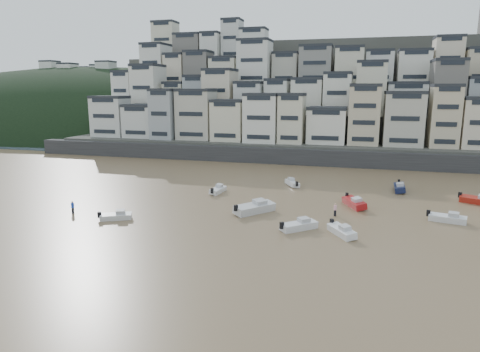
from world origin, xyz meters
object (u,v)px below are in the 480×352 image
(boat_b, at_px, (342,230))
(boat_j, at_px, (116,215))
(boat_e, at_px, (354,202))
(boat_h, at_px, (292,182))
(boat_d, at_px, (448,217))
(boat_c, at_px, (255,206))
(boat_g, at_px, (478,199))
(boat_f, at_px, (218,189))
(person_blue, at_px, (73,207))
(boat_a, at_px, (299,224))
(person_pink, at_px, (335,210))
(boat_i, at_px, (400,187))

(boat_b, xyz_separation_m, boat_j, (-28.23, -1.77, -0.07))
(boat_e, height_order, boat_h, boat_e)
(boat_d, distance_m, boat_j, 42.23)
(boat_b, xyz_separation_m, boat_c, (-11.80, 6.10, 0.24))
(boat_h, bearing_deg, boat_e, -165.28)
(boat_g, distance_m, boat_j, 51.39)
(boat_d, bearing_deg, boat_b, -132.26)
(boat_f, relative_size, person_blue, 2.59)
(boat_g, bearing_deg, boat_c, -129.83)
(boat_e, bearing_deg, boat_a, -52.37)
(boat_g, xyz_separation_m, person_pink, (-19.77, -11.88, 0.16))
(boat_b, height_order, boat_i, boat_i)
(boat_a, relative_size, person_pink, 2.93)
(boat_f, relative_size, boat_i, 0.82)
(boat_c, relative_size, boat_d, 1.37)
(boat_a, xyz_separation_m, boat_j, (-23.22, -2.44, -0.11))
(boat_c, distance_m, boat_j, 18.22)
(boat_d, xyz_separation_m, boat_f, (-32.92, 6.89, -0.04))
(boat_g, bearing_deg, boat_d, -92.41)
(boat_j, xyz_separation_m, person_blue, (-7.11, 0.87, 0.28))
(boat_d, xyz_separation_m, person_blue, (-48.02, -9.61, 0.22))
(boat_h, bearing_deg, boat_j, 115.12)
(boat_c, height_order, boat_g, boat_c)
(boat_c, height_order, boat_e, boat_c)
(boat_j, bearing_deg, boat_a, -20.21)
(boat_d, bearing_deg, boat_h, 158.54)
(boat_h, bearing_deg, boat_g, -128.14)
(boat_c, distance_m, boat_e, 14.62)
(person_blue, bearing_deg, boat_i, 30.61)
(boat_i, xyz_separation_m, person_pink, (-9.38, -17.32, 0.12))
(boat_i, bearing_deg, person_pink, -26.96)
(boat_i, height_order, person_blue, person_blue)
(boat_b, distance_m, boat_d, 15.38)
(boat_j, distance_m, person_blue, 7.17)
(boat_d, xyz_separation_m, boat_g, (5.91, 10.71, 0.06))
(boat_g, height_order, person_blue, person_blue)
(boat_b, bearing_deg, person_blue, -121.61)
(person_blue, distance_m, person_pink, 35.19)
(boat_a, relative_size, person_blue, 2.93)
(boat_e, height_order, boat_f, boat_e)
(person_pink, bearing_deg, boat_b, -81.09)
(boat_d, bearing_deg, boat_c, -160.67)
(boat_b, relative_size, boat_d, 1.01)
(boat_i, bearing_deg, boat_f, -70.50)
(boat_e, xyz_separation_m, boat_f, (-21.42, 2.75, -0.13))
(boat_g, relative_size, boat_i, 0.95)
(boat_d, xyz_separation_m, boat_e, (-11.51, 4.14, 0.10))
(boat_a, relative_size, boat_f, 1.13)
(boat_e, height_order, boat_g, boat_e)
(boat_e, relative_size, boat_g, 1.05)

